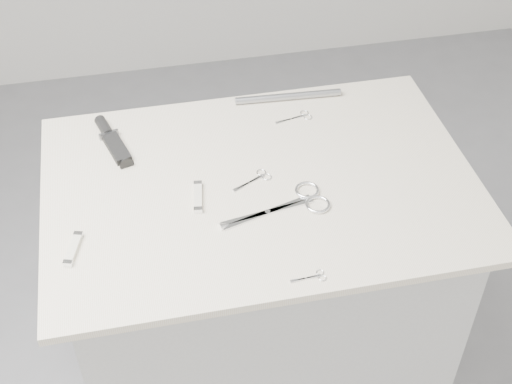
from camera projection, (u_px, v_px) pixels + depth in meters
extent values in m
cube|color=#B7B7B5|center=(260.00, 309.00, 1.97)|extent=(0.90, 0.60, 0.90)
cube|color=beige|center=(261.00, 185.00, 1.66)|extent=(1.00, 0.70, 0.02)
cube|color=white|center=(268.00, 212.00, 1.57)|extent=(0.22, 0.08, 0.00)
cylinder|color=white|center=(268.00, 212.00, 1.57)|extent=(0.01, 0.01, 0.01)
torus|color=white|center=(307.00, 190.00, 1.62)|extent=(0.06, 0.06, 0.01)
torus|color=white|center=(318.00, 204.00, 1.59)|extent=(0.06, 0.06, 0.01)
cube|color=white|center=(249.00, 183.00, 1.64)|extent=(0.09, 0.05, 0.00)
cylinder|color=white|center=(249.00, 183.00, 1.64)|extent=(0.01, 0.01, 0.00)
torus|color=white|center=(261.00, 172.00, 1.67)|extent=(0.02, 0.02, 0.00)
torus|color=white|center=(267.00, 177.00, 1.66)|extent=(0.02, 0.02, 0.00)
cube|color=white|center=(291.00, 119.00, 1.83)|extent=(0.09, 0.03, 0.00)
cylinder|color=white|center=(291.00, 119.00, 1.83)|extent=(0.00, 0.00, 0.00)
torus|color=white|center=(304.00, 113.00, 1.85)|extent=(0.02, 0.02, 0.00)
torus|color=white|center=(308.00, 117.00, 1.83)|extent=(0.02, 0.02, 0.00)
cube|color=white|center=(306.00, 278.00, 1.43)|extent=(0.06, 0.01, 0.00)
cylinder|color=white|center=(306.00, 278.00, 1.43)|extent=(0.00, 0.00, 0.00)
torus|color=white|center=(320.00, 272.00, 1.44)|extent=(0.02, 0.02, 0.00)
torus|color=white|center=(322.00, 278.00, 1.43)|extent=(0.02, 0.02, 0.00)
cube|color=black|center=(117.00, 148.00, 1.73)|extent=(0.06, 0.12, 0.01)
cube|color=gray|center=(109.00, 135.00, 1.77)|extent=(0.04, 0.02, 0.01)
cylinder|color=black|center=(104.00, 128.00, 1.79)|extent=(0.04, 0.07, 0.02)
cube|color=beige|center=(73.00, 249.00, 1.48)|extent=(0.04, 0.09, 0.01)
cube|color=white|center=(78.00, 235.00, 1.51)|extent=(0.02, 0.02, 0.01)
cube|color=white|center=(68.00, 263.00, 1.45)|extent=(0.02, 0.02, 0.01)
cube|color=beige|center=(198.00, 197.00, 1.60)|extent=(0.03, 0.10, 0.01)
cube|color=white|center=(198.00, 184.00, 1.63)|extent=(0.02, 0.01, 0.01)
cube|color=white|center=(198.00, 210.00, 1.57)|extent=(0.02, 0.01, 0.01)
cylinder|color=gray|center=(288.00, 96.00, 1.89)|extent=(0.28, 0.03, 0.02)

